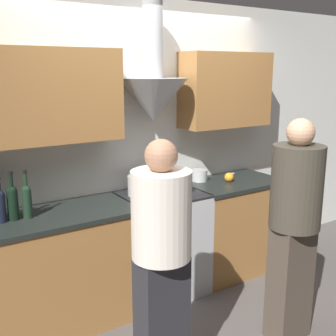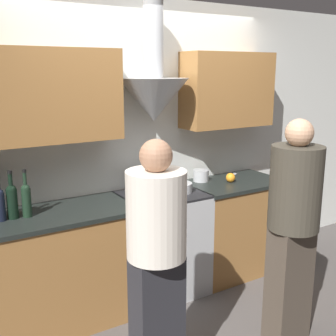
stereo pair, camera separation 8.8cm
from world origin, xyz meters
name	(u,v)px [view 1 (the left image)]	position (x,y,z in m)	size (l,w,h in m)	color
ground_plane	(182,306)	(0.00, 0.00, 0.00)	(12.00, 12.00, 0.00)	#4C4744
wall_back	(136,129)	(-0.11, 0.59, 1.47)	(8.40, 0.60, 2.60)	silver
counter_left	(38,275)	(-1.12, 0.33, 0.47)	(1.55, 0.62, 0.93)	#9E6B38
counter_right	(231,225)	(0.82, 0.33, 0.47)	(0.95, 0.62, 0.93)	#9E6B38
stove_range	(162,243)	(0.00, 0.33, 0.47)	(0.71, 0.60, 0.93)	#B7BABC
wine_bottle_5	(0,204)	(-1.33, 0.35, 1.07)	(0.07, 0.07, 0.33)	black
wine_bottle_6	(12,201)	(-1.25, 0.35, 1.08)	(0.08, 0.08, 0.36)	black
wine_bottle_7	(27,199)	(-1.15, 0.34, 1.07)	(0.07, 0.07, 0.36)	black
stock_pot	(143,185)	(-0.16, 0.38, 1.02)	(0.26, 0.26, 0.17)	#B7BABC
mixing_bowl	(179,187)	(0.16, 0.29, 0.97)	(0.23, 0.23, 0.08)	#B7BABC
orange_fruit	(229,177)	(0.76, 0.31, 0.98)	(0.09, 0.09, 0.09)	orange
saucepan	(199,175)	(0.54, 0.49, 0.99)	(0.15, 0.15, 0.11)	#B7BABC
chefs_knife	(231,175)	(0.93, 0.49, 0.94)	(0.19, 0.13, 0.01)	silver
person_foreground_left	(161,260)	(-0.65, -0.71, 0.89)	(0.35, 0.35, 1.62)	#28282D
person_foreground_right	(294,222)	(0.45, -0.76, 0.92)	(0.36, 0.36, 1.67)	#473D33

